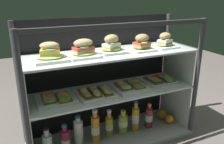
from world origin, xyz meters
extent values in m
cube|color=#5E5752|center=(0.00, 0.00, -0.01)|extent=(6.00, 6.00, 0.02)
cube|color=#9CA0A1|center=(0.00, 0.00, 0.02)|extent=(1.28, 0.43, 0.04)
cylinder|color=#333338|center=(-0.62, -0.20, 0.47)|extent=(0.03, 0.03, 0.94)
cylinder|color=#333338|center=(0.62, -0.20, 0.47)|extent=(0.03, 0.03, 0.94)
cylinder|color=#333338|center=(-0.62, 0.20, 0.47)|extent=(0.03, 0.03, 0.94)
cylinder|color=#333338|center=(0.62, 0.20, 0.47)|extent=(0.03, 0.03, 0.94)
cube|color=#333338|center=(0.00, -0.20, 0.92)|extent=(1.24, 0.03, 0.03)
cube|color=black|center=(0.00, 0.21, 0.49)|extent=(1.21, 0.01, 0.90)
cube|color=silver|center=(-0.60, 0.00, 0.22)|extent=(0.01, 0.36, 0.37)
cube|color=silver|center=(0.60, 0.00, 0.22)|extent=(0.01, 0.36, 0.37)
cube|color=silver|center=(0.00, 0.00, 0.42)|extent=(1.23, 0.38, 0.01)
cube|color=silver|center=(-0.60, 0.00, 0.56)|extent=(0.01, 0.36, 0.28)
cube|color=silver|center=(0.60, 0.00, 0.56)|extent=(0.01, 0.36, 0.28)
cube|color=silver|center=(0.00, 0.00, 0.71)|extent=(1.23, 0.38, 0.01)
cube|color=white|center=(-0.43, -0.02, 0.72)|extent=(0.21, 0.21, 0.02)
ellipsoid|color=#94C661|center=(-0.43, -0.02, 0.74)|extent=(0.17, 0.15, 0.02)
cube|color=#D7B673|center=(-0.43, -0.02, 0.75)|extent=(0.13, 0.10, 0.02)
cube|color=yellow|center=(-0.43, -0.02, 0.77)|extent=(0.13, 0.11, 0.02)
ellipsoid|color=#63A74B|center=(-0.43, -0.05, 0.79)|extent=(0.07, 0.04, 0.01)
ellipsoid|color=tan|center=(-0.43, -0.02, 0.80)|extent=(0.13, 0.11, 0.05)
cube|color=white|center=(-0.21, -0.01, 0.72)|extent=(0.20, 0.20, 0.01)
ellipsoid|color=#8BBF60|center=(-0.21, -0.01, 0.73)|extent=(0.16, 0.13, 0.02)
cube|color=#EABF7C|center=(-0.21, -0.01, 0.75)|extent=(0.14, 0.10, 0.02)
cube|color=#BF4035|center=(-0.21, -0.01, 0.77)|extent=(0.14, 0.10, 0.02)
ellipsoid|color=#538B42|center=(-0.21, -0.05, 0.78)|extent=(0.08, 0.04, 0.01)
ellipsoid|color=tan|center=(-0.21, -0.01, 0.80)|extent=(0.14, 0.10, 0.05)
cube|color=white|center=(0.00, 0.01, 0.72)|extent=(0.18, 0.18, 0.02)
ellipsoid|color=#7AAF4D|center=(0.00, 0.01, 0.74)|extent=(0.15, 0.13, 0.02)
cube|color=tan|center=(0.00, 0.01, 0.75)|extent=(0.13, 0.12, 0.02)
cube|color=silver|center=(0.00, 0.01, 0.77)|extent=(0.14, 0.12, 0.02)
ellipsoid|color=#82AE53|center=(0.00, -0.02, 0.78)|extent=(0.07, 0.05, 0.02)
ellipsoid|color=tan|center=(0.00, 0.01, 0.81)|extent=(0.14, 0.12, 0.06)
cube|color=white|center=(0.23, -0.02, 0.72)|extent=(0.17, 0.17, 0.01)
ellipsoid|color=#53813A|center=(0.23, -0.02, 0.73)|extent=(0.13, 0.11, 0.02)
cube|color=tan|center=(0.23, -0.02, 0.75)|extent=(0.12, 0.10, 0.02)
cube|color=#C44737|center=(0.23, -0.02, 0.76)|extent=(0.12, 0.11, 0.02)
ellipsoid|color=#A7C974|center=(0.23, -0.06, 0.78)|extent=(0.07, 0.04, 0.02)
ellipsoid|color=#9F8249|center=(0.23, -0.02, 0.80)|extent=(0.12, 0.11, 0.06)
cube|color=white|center=(0.44, -0.01, 0.72)|extent=(0.17, 0.17, 0.01)
ellipsoid|color=#70B547|center=(0.44, -0.01, 0.73)|extent=(0.13, 0.11, 0.02)
cube|color=tan|center=(0.44, -0.01, 0.75)|extent=(0.12, 0.11, 0.02)
cube|color=silver|center=(0.44, -0.01, 0.76)|extent=(0.13, 0.11, 0.02)
ellipsoid|color=#94CA60|center=(0.44, -0.05, 0.78)|extent=(0.07, 0.05, 0.01)
ellipsoid|color=tan|center=(0.44, -0.01, 0.80)|extent=(0.13, 0.11, 0.05)
cube|color=white|center=(-0.41, 0.01, 0.43)|extent=(0.25, 0.24, 0.01)
cube|color=brown|center=(-0.46, 0.02, 0.44)|extent=(0.09, 0.17, 0.01)
ellipsoid|color=#70B651|center=(-0.46, -0.03, 0.46)|extent=(0.10, 0.10, 0.02)
ellipsoid|color=#DE9A7F|center=(-0.46, 0.02, 0.46)|extent=(0.07, 0.14, 0.02)
cylinder|color=orange|center=(-0.46, 0.02, 0.47)|extent=(0.05, 0.05, 0.02)
cube|color=brown|center=(-0.36, -0.01, 0.44)|extent=(0.09, 0.16, 0.01)
ellipsoid|color=#6AA339|center=(-0.36, -0.06, 0.46)|extent=(0.09, 0.10, 0.03)
ellipsoid|color=#F1A08F|center=(-0.36, -0.01, 0.46)|extent=(0.07, 0.13, 0.01)
cylinder|color=orange|center=(-0.35, -0.03, 0.47)|extent=(0.05, 0.05, 0.02)
cube|color=white|center=(-0.14, -0.02, 0.43)|extent=(0.25, 0.24, 0.01)
cube|color=brown|center=(-0.22, -0.02, 0.44)|extent=(0.06, 0.19, 0.01)
ellipsoid|color=#7EAB47|center=(-0.22, -0.07, 0.46)|extent=(0.06, 0.10, 0.04)
ellipsoid|color=#E29683|center=(-0.22, -0.02, 0.46)|extent=(0.05, 0.15, 0.02)
cylinder|color=yellow|center=(-0.22, -0.01, 0.47)|extent=(0.06, 0.06, 0.02)
cube|color=brown|center=(-0.15, -0.02, 0.45)|extent=(0.06, 0.17, 0.02)
ellipsoid|color=#92B75A|center=(-0.15, -0.07, 0.46)|extent=(0.06, 0.09, 0.03)
ellipsoid|color=#E9A686|center=(-0.15, -0.02, 0.46)|extent=(0.05, 0.14, 0.02)
cylinder|color=yellow|center=(-0.15, -0.02, 0.48)|extent=(0.06, 0.05, 0.03)
cube|color=brown|center=(-0.07, -0.03, 0.45)|extent=(0.06, 0.18, 0.01)
ellipsoid|color=#A8BA62|center=(-0.07, -0.08, 0.46)|extent=(0.07, 0.10, 0.03)
ellipsoid|color=#E1A78C|center=(-0.07, -0.03, 0.46)|extent=(0.05, 0.15, 0.02)
cylinder|color=yellow|center=(-0.07, -0.04, 0.47)|extent=(0.05, 0.05, 0.02)
cube|color=white|center=(0.14, -0.03, 0.43)|extent=(0.25, 0.24, 0.02)
cube|color=brown|center=(0.09, -0.01, 0.45)|extent=(0.09, 0.16, 0.02)
ellipsoid|color=#8DC461|center=(0.09, -0.06, 0.46)|extent=(0.08, 0.08, 0.03)
ellipsoid|color=#E79784|center=(0.09, -0.01, 0.46)|extent=(0.07, 0.13, 0.01)
cylinder|color=yellow|center=(0.07, 0.00, 0.47)|extent=(0.06, 0.06, 0.02)
cube|color=brown|center=(0.18, -0.01, 0.45)|extent=(0.09, 0.19, 0.01)
ellipsoid|color=olive|center=(0.18, -0.07, 0.46)|extent=(0.09, 0.11, 0.04)
ellipsoid|color=#DF9C82|center=(0.18, -0.01, 0.46)|extent=(0.07, 0.15, 0.01)
cylinder|color=yellow|center=(0.19, -0.02, 0.47)|extent=(0.05, 0.05, 0.02)
cube|color=white|center=(0.41, 0.02, 0.43)|extent=(0.25, 0.24, 0.02)
cube|color=brown|center=(0.36, 0.00, 0.45)|extent=(0.09, 0.17, 0.01)
ellipsoid|color=#88BA48|center=(0.36, -0.05, 0.46)|extent=(0.08, 0.09, 0.03)
ellipsoid|color=#EF9382|center=(0.36, 0.00, 0.47)|extent=(0.07, 0.14, 0.02)
cylinder|color=orange|center=(0.37, 0.01, 0.48)|extent=(0.06, 0.06, 0.03)
cube|color=brown|center=(0.47, 0.00, 0.45)|extent=(0.09, 0.18, 0.02)
ellipsoid|color=#6BB444|center=(0.47, -0.06, 0.46)|extent=(0.09, 0.10, 0.04)
ellipsoid|color=#DF9981|center=(0.47, 0.00, 0.46)|extent=(0.07, 0.14, 0.01)
cylinder|color=orange|center=(0.48, 0.01, 0.47)|extent=(0.05, 0.05, 0.03)
cylinder|color=silver|center=(-0.50, -0.01, 0.21)|extent=(0.04, 0.04, 0.05)
cylinder|color=black|center=(-0.50, -0.01, 0.24)|extent=(0.04, 0.04, 0.01)
cylinder|color=maroon|center=(-0.37, -0.01, 0.11)|extent=(0.06, 0.06, 0.14)
cylinder|color=silver|center=(-0.37, -0.01, 0.09)|extent=(0.06, 0.06, 0.05)
cylinder|color=#9C1F48|center=(-0.37, -0.01, 0.20)|extent=(0.03, 0.03, 0.04)
cylinder|color=teal|center=(-0.37, -0.01, 0.22)|extent=(0.04, 0.04, 0.01)
cylinder|color=white|center=(-0.26, 0.02, 0.13)|extent=(0.07, 0.07, 0.17)
cylinder|color=silver|center=(-0.26, 0.02, 0.13)|extent=(0.07, 0.07, 0.07)
cylinder|color=white|center=(-0.26, 0.02, 0.23)|extent=(0.03, 0.03, 0.03)
cylinder|color=teal|center=(-0.26, 0.02, 0.25)|extent=(0.04, 0.04, 0.01)
cylinder|color=orange|center=(-0.14, -0.01, 0.14)|extent=(0.06, 0.06, 0.20)
cylinder|color=silver|center=(-0.14, -0.01, 0.13)|extent=(0.06, 0.06, 0.06)
cylinder|color=orange|center=(-0.14, -0.01, 0.26)|extent=(0.04, 0.04, 0.05)
cylinder|color=silver|center=(-0.14, -0.01, 0.29)|extent=(0.04, 0.04, 0.01)
cylinder|color=gold|center=(-0.01, 0.02, 0.11)|extent=(0.06, 0.06, 0.15)
cylinder|color=silver|center=(-0.01, 0.02, 0.11)|extent=(0.06, 0.06, 0.04)
cylinder|color=gold|center=(-0.01, 0.02, 0.21)|extent=(0.03, 0.03, 0.05)
cylinder|color=white|center=(-0.01, 0.02, 0.24)|extent=(0.04, 0.04, 0.02)
cylinder|color=#B2C84C|center=(0.10, 0.01, 0.11)|extent=(0.07, 0.07, 0.14)
cylinder|color=#F0EDCC|center=(0.10, 0.01, 0.12)|extent=(0.07, 0.07, 0.04)
cylinder|color=#BDCD48|center=(0.10, 0.01, 0.20)|extent=(0.04, 0.04, 0.03)
cylinder|color=gold|center=(0.10, 0.01, 0.22)|extent=(0.04, 0.04, 0.01)
cylinder|color=gold|center=(0.21, 0.00, 0.13)|extent=(0.06, 0.06, 0.19)
cylinder|color=silver|center=(0.21, 0.00, 0.14)|extent=(0.06, 0.06, 0.08)
cylinder|color=gold|center=(0.21, 0.00, 0.25)|extent=(0.03, 0.03, 0.05)
cylinder|color=#3468B5|center=(0.21, 0.00, 0.28)|extent=(0.03, 0.03, 0.01)
cylinder|color=maroon|center=(0.33, -0.01, 0.12)|extent=(0.06, 0.06, 0.16)
cylinder|color=white|center=(0.33, -0.01, 0.12)|extent=(0.06, 0.06, 0.06)
cylinder|color=#9F2B47|center=(0.33, -0.01, 0.22)|extent=(0.03, 0.03, 0.03)
cylinder|color=gold|center=(0.33, -0.01, 0.24)|extent=(0.03, 0.03, 0.01)
sphere|color=orange|center=(0.52, 0.05, 0.08)|extent=(0.08, 0.08, 0.08)
sphere|color=orange|center=(0.53, -0.04, 0.08)|extent=(0.08, 0.08, 0.08)
camera|label=1|loc=(-0.66, -1.43, 1.10)|focal=37.04mm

